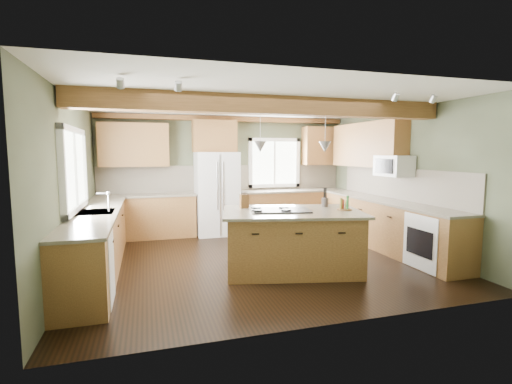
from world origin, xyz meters
name	(u,v)px	position (x,y,z in m)	size (l,w,h in m)	color
floor	(258,259)	(0.00, 0.00, 0.00)	(5.60, 5.60, 0.00)	black
ceiling	(258,102)	(0.00, 0.00, 2.60)	(5.60, 5.60, 0.00)	silver
wall_back	(226,174)	(0.00, 2.50, 1.30)	(5.60, 5.60, 0.00)	#404631
wall_left	(72,187)	(-2.80, 0.00, 1.30)	(5.00, 5.00, 0.00)	#404631
wall_right	(401,179)	(2.80, 0.00, 1.30)	(5.00, 5.00, 0.00)	#404631
ceiling_beam	(272,105)	(0.00, -0.68, 2.47)	(5.55, 0.26, 0.26)	#553518
soffit_trim	(227,119)	(0.00, 2.40, 2.54)	(5.55, 0.20, 0.10)	#553518
backsplash_back	(227,178)	(0.00, 2.48, 1.21)	(5.58, 0.03, 0.58)	brown
backsplash_right	(399,184)	(2.78, 0.05, 1.21)	(0.03, 3.70, 0.58)	brown
base_cab_back_left	(146,217)	(-1.79, 2.20, 0.44)	(2.02, 0.60, 0.88)	brown
counter_back_left	(146,195)	(-1.79, 2.20, 0.90)	(2.06, 0.64, 0.04)	brown
base_cab_back_right	(291,210)	(1.49, 2.20, 0.44)	(2.62, 0.60, 0.88)	brown
counter_back_right	(292,191)	(1.49, 2.20, 0.90)	(2.66, 0.64, 0.04)	brown
base_cab_left	(97,243)	(-2.50, 0.05, 0.44)	(0.60, 3.70, 0.88)	brown
counter_left	(96,213)	(-2.50, 0.05, 0.90)	(0.64, 3.74, 0.04)	brown
base_cab_right	(384,225)	(2.50, 0.05, 0.44)	(0.60, 3.70, 0.88)	brown
counter_right	(385,201)	(2.50, 0.05, 0.90)	(0.64, 3.74, 0.04)	brown
upper_cab_back_left	(134,145)	(-1.99, 2.33, 1.95)	(1.40, 0.35, 0.90)	brown
upper_cab_over_fridge	(214,136)	(-0.30, 2.33, 2.15)	(0.96, 0.35, 0.70)	brown
upper_cab_right	(367,145)	(2.62, 0.90, 1.95)	(0.35, 2.20, 0.90)	brown
upper_cab_back_corner	(321,146)	(2.30, 2.33, 1.95)	(0.90, 0.35, 0.90)	brown
window_left	(73,170)	(-2.78, 0.05, 1.55)	(0.04, 1.60, 1.05)	white
window_back	(274,163)	(1.15, 2.48, 1.55)	(1.10, 0.04, 1.00)	white
sink	(96,213)	(-2.50, 0.05, 0.91)	(0.50, 0.65, 0.03)	#262628
faucet	(109,203)	(-2.32, 0.05, 1.05)	(0.02, 0.02, 0.28)	#B2B2B7
dishwasher	(85,270)	(-2.49, -1.25, 0.43)	(0.60, 0.60, 0.84)	white
oven	(435,241)	(2.49, -1.25, 0.43)	(0.60, 0.72, 0.84)	white
microwave	(394,166)	(2.58, -0.05, 1.55)	(0.40, 0.70, 0.38)	white
pendant_left	(260,147)	(-0.14, -0.57, 1.88)	(0.18, 0.18, 0.16)	#B2B2B7
pendant_right	(325,147)	(0.80, -0.79, 1.88)	(0.18, 0.18, 0.16)	#B2B2B7
refrigerator	(217,194)	(-0.30, 2.12, 0.90)	(0.90, 0.74, 1.80)	silver
island	(292,242)	(0.33, -0.68, 0.44)	(1.94, 1.18, 0.88)	brown
island_top	(292,212)	(0.33, -0.68, 0.90)	(2.07, 1.31, 0.04)	brown
cooktop	(282,210)	(0.17, -0.65, 0.93)	(0.84, 0.56, 0.02)	black
knife_block	(244,201)	(-0.30, -0.23, 1.03)	(0.13, 0.10, 0.22)	brown
utensil_crock	(325,202)	(1.00, -0.45, 0.99)	(0.11, 0.11, 0.14)	#3B352F
bottle_tray	(345,203)	(1.13, -0.84, 1.02)	(0.23, 0.23, 0.21)	brown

